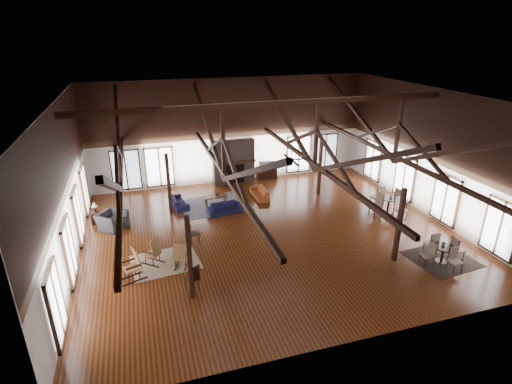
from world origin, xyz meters
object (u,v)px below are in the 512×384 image
object	(u,v)px
cafe_table_near	(443,251)
armchair	(112,220)
cafe_table_far	(389,202)
coffee_table	(216,197)
sofa_orange	(260,193)
sofa_navy_left	(179,202)
sofa_navy_front	(225,208)
tv_console	(267,174)

from	to	relation	value
cafe_table_near	armchair	bearing A→B (deg)	151.36
cafe_table_near	cafe_table_far	xyz separation A→B (m)	(0.61, 4.52, 0.09)
coffee_table	armchair	xyz separation A→B (m)	(-5.06, -1.31, -0.01)
sofa_orange	cafe_table_near	size ratio (longest dim) A/B	0.92
coffee_table	cafe_table_near	world-z (taller)	cafe_table_near
sofa_orange	cafe_table_far	distance (m)	6.64
cafe_table_far	sofa_navy_left	bearing A→B (deg)	158.83
sofa_orange	sofa_navy_front	bearing A→B (deg)	-57.87
sofa_orange	cafe_table_near	bearing A→B (deg)	30.52
sofa_orange	armchair	distance (m)	7.66
sofa_navy_left	sofa_orange	distance (m)	4.34
coffee_table	tv_console	distance (m)	4.69
sofa_navy_front	coffee_table	world-z (taller)	sofa_navy_front
sofa_navy_front	cafe_table_near	bearing A→B (deg)	-51.19
sofa_navy_front	sofa_orange	world-z (taller)	sofa_navy_front
sofa_navy_left	coffee_table	bearing A→B (deg)	-107.14
armchair	cafe_table_far	xyz separation A→B (m)	(13.00, -2.25, 0.18)
sofa_orange	coffee_table	bearing A→B (deg)	-85.96
sofa_orange	cafe_table_near	distance (m)	9.59
sofa_navy_front	sofa_navy_left	distance (m)	2.57
sofa_orange	armchair	size ratio (longest dim) A/B	1.41
sofa_navy_front	armchair	distance (m)	5.28
coffee_table	cafe_table_far	bearing A→B (deg)	-24.01
armchair	tv_console	distance (m)	9.73
sofa_navy_front	sofa_navy_left	world-z (taller)	sofa_navy_front
cafe_table_near	tv_console	distance (m)	11.50
sofa_orange	sofa_navy_left	bearing A→B (deg)	-90.94
coffee_table	sofa_orange	bearing A→B (deg)	4.23
armchair	tv_console	bearing A→B (deg)	-25.80
armchair	cafe_table_far	world-z (taller)	cafe_table_far
coffee_table	cafe_table_near	bearing A→B (deg)	-47.63
sofa_navy_front	sofa_navy_left	xyz separation A→B (m)	(-2.10, 1.48, -0.01)
cafe_table_far	tv_console	xyz separation A→B (m)	(-4.20, 6.40, -0.27)
sofa_navy_left	tv_console	bearing A→B (deg)	-74.98
sofa_navy_left	cafe_table_near	world-z (taller)	cafe_table_near
armchair	cafe_table_near	xyz separation A→B (m)	(12.39, -6.77, 0.09)
sofa_navy_left	sofa_navy_front	bearing A→B (deg)	-134.86
coffee_table	cafe_table_near	size ratio (longest dim) A/B	0.65
sofa_orange	cafe_table_near	world-z (taller)	cafe_table_near
sofa_orange	cafe_table_far	bearing A→B (deg)	55.69
sofa_navy_front	tv_console	bearing A→B (deg)	41.88
sofa_navy_left	cafe_table_far	distance (m)	10.54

